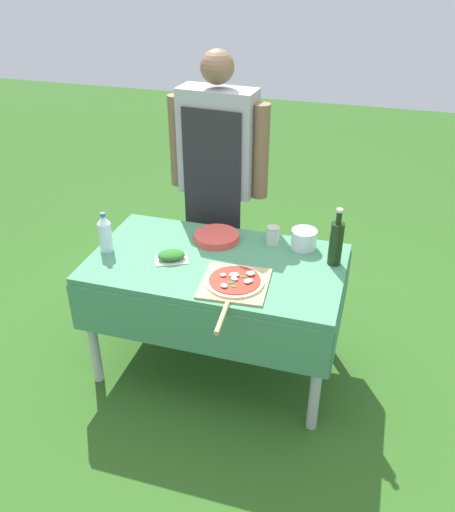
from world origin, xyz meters
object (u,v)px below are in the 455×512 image
(water_bottle, at_px, (105,233))
(plate_stack, at_px, (216,237))
(prep_table, at_px, (216,276))
(sauce_jar, at_px, (273,236))
(mixing_tub, at_px, (304,239))
(herb_container, at_px, (171,256))
(person_cook, at_px, (218,168))
(pizza_on_peel, at_px, (235,283))
(oil_bottle, at_px, (336,242))

(water_bottle, relative_size, plate_stack, 0.87)
(prep_table, xyz_separation_m, sauce_jar, (0.25, 0.27, 0.15))
(sauce_jar, bearing_deg, mixing_tub, 2.09)
(herb_container, bearing_deg, mixing_tub, 26.97)
(person_cook, distance_m, plate_stack, 0.48)
(herb_container, bearing_deg, plate_stack, 59.09)
(prep_table, bearing_deg, pizza_on_peel, -51.76)
(pizza_on_peel, relative_size, water_bottle, 2.54)
(water_bottle, bearing_deg, prep_table, 5.99)
(prep_table, distance_m, herb_container, 0.27)
(mixing_tub, bearing_deg, prep_table, -147.06)
(pizza_on_peel, bearing_deg, sauce_jar, 74.88)
(person_cook, bearing_deg, prep_table, 110.49)
(sauce_jar, bearing_deg, person_cook, 141.05)
(oil_bottle, distance_m, herb_container, 0.87)
(prep_table, height_order, plate_stack, plate_stack)
(person_cook, height_order, water_bottle, person_cook)
(water_bottle, bearing_deg, sauce_jar, 21.04)
(mixing_tub, bearing_deg, pizza_on_peel, -118.99)
(herb_container, relative_size, sauce_jar, 1.99)
(person_cook, height_order, oil_bottle, person_cook)
(herb_container, relative_size, mixing_tub, 1.46)
(oil_bottle, height_order, mixing_tub, oil_bottle)
(oil_bottle, xyz_separation_m, mixing_tub, (-0.18, 0.12, -0.07))
(plate_stack, height_order, sauce_jar, sauce_jar)
(pizza_on_peel, distance_m, plate_stack, 0.48)
(pizza_on_peel, bearing_deg, plate_stack, 114.10)
(pizza_on_peel, xyz_separation_m, plate_stack, (-0.23, 0.42, 0.01))
(oil_bottle, height_order, sauce_jar, oil_bottle)
(plate_stack, distance_m, sauce_jar, 0.32)
(pizza_on_peel, bearing_deg, prep_table, 123.96)
(herb_container, xyz_separation_m, sauce_jar, (0.48, 0.33, 0.02))
(prep_table, height_order, sauce_jar, sauce_jar)
(oil_bottle, bearing_deg, mixing_tub, 146.66)
(herb_container, distance_m, mixing_tub, 0.74)
(pizza_on_peel, bearing_deg, oil_bottle, 34.11)
(person_cook, bearing_deg, mixing_tub, 154.67)
(person_cook, bearing_deg, oil_bottle, 153.73)
(mixing_tub, distance_m, plate_stack, 0.49)
(prep_table, xyz_separation_m, herb_container, (-0.23, -0.06, 0.13))
(oil_bottle, xyz_separation_m, water_bottle, (-1.22, -0.22, -0.02))
(sauce_jar, bearing_deg, plate_stack, -171.00)
(plate_stack, bearing_deg, pizza_on_peel, -61.62)
(prep_table, xyz_separation_m, plate_stack, (-0.07, 0.22, 0.12))
(mixing_tub, bearing_deg, person_cook, 150.54)
(prep_table, xyz_separation_m, mixing_tub, (0.42, 0.27, 0.15))
(water_bottle, xyz_separation_m, mixing_tub, (1.04, 0.34, -0.05))
(water_bottle, relative_size, sauce_jar, 2.18)
(person_cook, height_order, sauce_jar, person_cook)
(prep_table, height_order, mixing_tub, mixing_tub)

